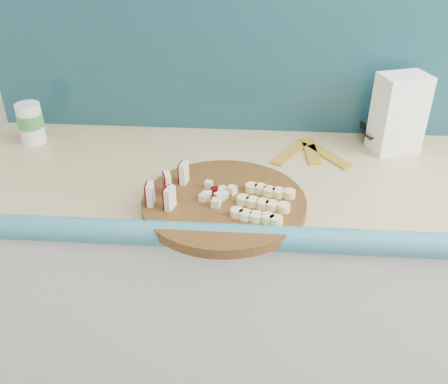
% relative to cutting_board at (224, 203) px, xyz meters
% --- Properties ---
extents(kitchen_counter, '(2.20, 0.63, 0.91)m').
position_rel_cutting_board_xyz_m(kitchen_counter, '(0.34, 0.18, -0.47)').
color(kitchen_counter, silver).
rests_on(kitchen_counter, ground).
extents(backsplash, '(2.20, 0.02, 0.50)m').
position_rel_cutting_board_xyz_m(backsplash, '(0.34, 0.47, 0.24)').
color(backsplash, teal).
rests_on(backsplash, kitchen_counter).
extents(cutting_board, '(0.49, 0.49, 0.03)m').
position_rel_cutting_board_xyz_m(cutting_board, '(0.00, 0.00, 0.00)').
color(cutting_board, '#3F250D').
rests_on(cutting_board, kitchen_counter).
extents(apple_wedges, '(0.09, 0.16, 0.06)m').
position_rel_cutting_board_xyz_m(apple_wedges, '(-0.14, 0.00, 0.04)').
color(apple_wedges, beige).
rests_on(apple_wedges, cutting_board).
extents(apple_chunks, '(0.06, 0.06, 0.02)m').
position_rel_cutting_board_xyz_m(apple_chunks, '(-0.02, 0.01, 0.02)').
color(apple_chunks, '#F8ECC6').
rests_on(apple_chunks, cutting_board).
extents(banana_slices, '(0.16, 0.17, 0.02)m').
position_rel_cutting_board_xyz_m(banana_slices, '(0.09, -0.03, 0.02)').
color(banana_slices, '#F3E394').
rests_on(banana_slices, cutting_board).
extents(brown_bowl, '(0.20, 0.20, 0.04)m').
position_rel_cutting_board_xyz_m(brown_bowl, '(0.48, 0.41, 0.01)').
color(brown_bowl, black).
rests_on(brown_bowl, kitchen_counter).
extents(flour_bag, '(0.16, 0.13, 0.23)m').
position_rel_cutting_board_xyz_m(flour_bag, '(0.48, 0.35, 0.10)').
color(flour_bag, white).
rests_on(flour_bag, kitchen_counter).
extents(canister, '(0.08, 0.08, 0.12)m').
position_rel_cutting_board_xyz_m(canister, '(-0.61, 0.32, 0.05)').
color(canister, white).
rests_on(canister, kitchen_counter).
extents(banana_peel, '(0.23, 0.19, 0.01)m').
position_rel_cutting_board_xyz_m(banana_peel, '(0.23, 0.30, -0.01)').
color(banana_peel, gold).
rests_on(banana_peel, kitchen_counter).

